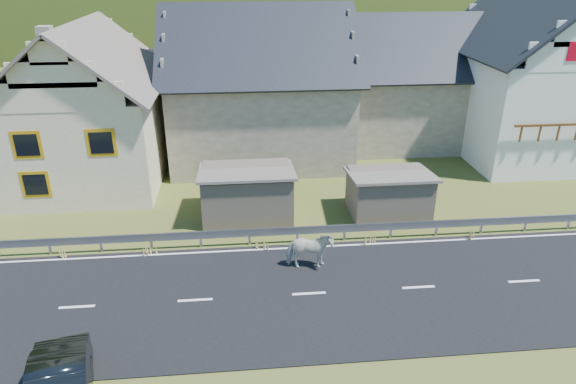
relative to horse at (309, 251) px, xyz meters
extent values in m
plane|color=#474F1A|center=(-0.23, -1.67, -0.80)|extent=(160.00, 160.00, 0.00)
cube|color=black|center=(-0.23, -1.67, -0.78)|extent=(60.00, 7.00, 0.04)
cube|color=silver|center=(-0.23, -1.67, -0.75)|extent=(60.00, 6.60, 0.01)
cube|color=#93969B|center=(-0.23, 2.01, -0.22)|extent=(28.00, 0.08, 0.34)
cube|color=#93969B|center=(-10.23, 2.03, -0.45)|extent=(0.10, 0.06, 0.70)
cube|color=#93969B|center=(-8.23, 2.03, -0.45)|extent=(0.10, 0.06, 0.70)
cube|color=#93969B|center=(-6.23, 2.03, -0.45)|extent=(0.10, 0.06, 0.70)
cube|color=#93969B|center=(-4.23, 2.03, -0.45)|extent=(0.10, 0.06, 0.70)
cube|color=#93969B|center=(-2.23, 2.03, -0.45)|extent=(0.10, 0.06, 0.70)
cube|color=#93969B|center=(-0.23, 2.03, -0.45)|extent=(0.10, 0.06, 0.70)
cube|color=#93969B|center=(1.77, 2.03, -0.45)|extent=(0.10, 0.06, 0.70)
cube|color=#93969B|center=(3.77, 2.03, -0.45)|extent=(0.10, 0.06, 0.70)
cube|color=#93969B|center=(5.77, 2.03, -0.45)|extent=(0.10, 0.06, 0.70)
cube|color=#93969B|center=(7.77, 2.03, -0.45)|extent=(0.10, 0.06, 0.70)
cube|color=#93969B|center=(9.77, 2.03, -0.45)|extent=(0.10, 0.06, 0.70)
cube|color=#93969B|center=(11.77, 2.03, -0.45)|extent=(0.10, 0.06, 0.70)
cube|color=#6C5D4E|center=(-2.23, 4.83, 0.30)|extent=(4.30, 3.30, 2.40)
cube|color=#6C5D4E|center=(4.27, 4.33, 0.20)|extent=(3.80, 2.90, 2.20)
cube|color=#F6E2B7|center=(-10.23, 10.33, 1.70)|extent=(7.00, 9.00, 5.00)
cube|color=#C5850D|center=(-11.83, 5.83, 2.60)|extent=(1.30, 0.12, 1.30)
cube|color=#C5850D|center=(-8.63, 5.83, 2.60)|extent=(1.30, 0.12, 1.30)
cube|color=#C5850D|center=(-11.83, 5.83, 0.70)|extent=(1.30, 0.12, 1.30)
cube|color=#AD9F89|center=(-12.23, 11.83, 5.76)|extent=(0.70, 0.70, 2.40)
cube|color=#AD9F89|center=(-1.23, 13.33, 1.70)|extent=(10.00, 9.00, 5.00)
cube|color=#AD9F89|center=(8.77, 15.33, 1.50)|extent=(9.00, 8.00, 4.60)
cube|color=white|center=(14.77, 12.33, 2.20)|extent=(8.00, 10.00, 6.00)
ellipsoid|color=#1D360D|center=(4.77, 178.33, -20.80)|extent=(440.00, 280.00, 260.00)
imported|color=beige|center=(0.00, 0.00, 0.00)|extent=(0.94, 1.85, 1.52)
camera|label=1|loc=(-2.42, -16.61, 10.06)|focal=32.00mm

